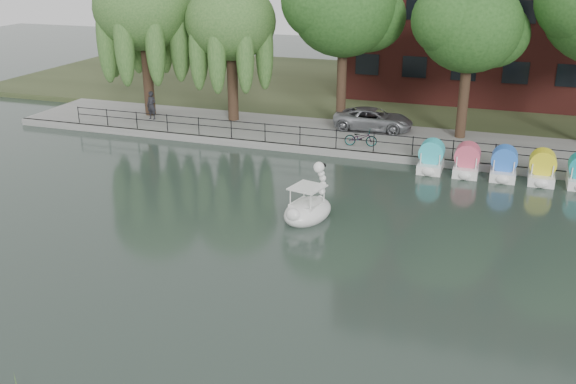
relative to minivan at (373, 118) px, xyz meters
The scene contains 14 objects.
ground_plane 17.52m from the minivan, 93.56° to the right, with size 120.00×120.00×0.00m, color #303D36.
promenade 2.03m from the minivan, 126.72° to the right, with size 40.00×6.00×0.40m, color gray.
kerb 4.63m from the minivan, 103.83° to the right, with size 40.00×0.25×0.40m, color gray.
land_strip 12.63m from the minivan, 94.94° to the left, with size 60.00×22.00×0.36m, color #47512D.
railing 4.34m from the minivan, 104.46° to the right, with size 32.00×0.05×1.00m.
willow_left 15.24m from the minivan, behind, with size 5.88×5.88×9.01m.
willow_mid 10.01m from the minivan, behind, with size 5.32×5.32×8.15m.
broadleaf_center 6.32m from the minivan, 165.32° to the left, with size 6.00×6.00×9.25m.
broadleaf_right 7.20m from the minivan, ahead, with size 5.40×5.40×8.32m.
minivan is the anchor object (origin of this frame).
bicycle 3.44m from the minivan, 89.00° to the right, with size 1.72×0.60×1.00m, color gray.
pedestrian 13.51m from the minivan, behind, with size 0.71×0.48×1.98m, color black.
swan_boat 12.76m from the minivan, 89.81° to the right, with size 2.17×2.87×2.17m.
pedal_boat_row 8.98m from the minivan, 34.69° to the right, with size 7.95×1.70×1.40m.
Camera 1 is at (8.14, -18.25, 10.27)m, focal length 40.00 mm.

